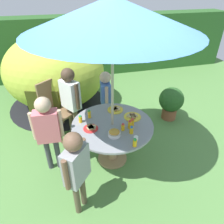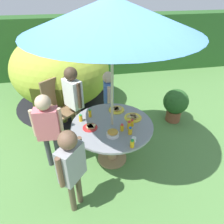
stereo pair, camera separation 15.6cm
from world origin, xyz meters
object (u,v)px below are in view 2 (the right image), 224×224
Objects in this scene: child_in_white_shirt at (73,94)px; snack_bowl at (113,133)px; patio_umbrella at (112,15)px; juice_bottle_far_right at (122,128)px; plate_far_left at (117,109)px; juice_bottle_center_back at (81,118)px; juice_bottle_mid_right at (129,125)px; child_in_grey_shirt at (71,163)px; juice_bottle_mid_left at (90,113)px; potted_plant at (175,104)px; child_in_blue_shirt at (108,94)px; wooden_chair at (58,104)px; juice_bottle_near_left at (132,123)px; cup_near at (134,140)px; garden_table at (112,133)px; plate_back_edge at (133,117)px; juice_bottle_near_right at (132,144)px; dome_tent at (60,71)px; child_in_pink_shirt at (47,124)px; juice_bottle_center_front at (130,131)px; plate_front_edge at (90,127)px.

child_in_white_shirt reaches higher than snack_bowl.
patio_umbrella is 1.39m from juice_bottle_far_right.
plate_far_left is 0.60m from juice_bottle_center_back.
juice_bottle_mid_right reaches higher than juice_bottle_far_right.
juice_bottle_mid_left is (0.30, 0.95, -0.01)m from child_in_grey_shirt.
child_in_blue_shirt is (-1.33, 0.01, 0.34)m from potted_plant.
child_in_grey_shirt reaches higher than wooden_chair.
child_in_white_shirt is 1.08× the size of child_in_grey_shirt.
child_in_white_shirt reaches higher than child_in_grey_shirt.
plate_far_left is 0.46m from juice_bottle_near_left.
cup_near is (0.71, -1.21, -0.10)m from child_in_white_shirt.
patio_umbrella is at bearing 121.48° from juice_bottle_far_right.
patio_umbrella is 18.36× the size of juice_bottle_mid_right.
child_in_grey_shirt reaches higher than garden_table.
plate_back_edge is (-1.09, -0.73, 0.31)m from potted_plant.
juice_bottle_near_right is 0.89m from juice_bottle_center_back.
cup_near is at bearing -52.06° from dome_tent.
child_in_grey_shirt is (-0.59, -0.70, -1.36)m from patio_umbrella.
child_in_grey_shirt is 0.97m from juice_bottle_mid_right.
child_in_pink_shirt is at bearing 172.63° from juice_bottle_near_left.
patio_umbrella reaches higher than cup_near.
juice_bottle_mid_left reaches higher than garden_table.
child_in_pink_shirt reaches higher than child_in_grey_shirt.
child_in_pink_shirt is at bearing -45.24° from child_in_blue_shirt.
child_in_blue_shirt reaches higher than plate_back_edge.
child_in_white_shirt is at bearing 145.97° from plate_far_left.
child_in_blue_shirt reaches higher than potted_plant.
juice_bottle_near_left is at bearing -18.78° from garden_table.
child_in_pink_shirt is at bearing -161.66° from potted_plant.
juice_bottle_center_front is (-0.14, -0.36, 0.04)m from plate_back_edge.
snack_bowl is at bearing -39.48° from plate_front_edge.
juice_bottle_near_left is at bearing -31.37° from juice_bottle_mid_left.
potted_plant is 6.19× the size of juice_bottle_center_front.
child_in_grey_shirt is 11.01× the size of juice_bottle_far_right.
juice_bottle_near_right is 0.34m from juice_bottle_far_right.
juice_bottle_mid_left is (-0.48, 0.51, 0.01)m from juice_bottle_center_front.
juice_bottle_far_right reaches higher than cup_near.
juice_bottle_mid_left is (-0.25, 0.50, 0.02)m from snack_bowl.
plate_far_left is 0.86m from juice_bottle_near_right.
juice_bottle_center_back is at bearing -105.24° from wooden_chair.
juice_bottle_center_back reaches higher than snack_bowl.
garden_table is at bearing -20.72° from juice_bottle_center_back.
patio_umbrella is 0.87× the size of dome_tent.
garden_table is 1.03× the size of child_in_blue_shirt.
child_in_white_shirt is 1.41m from cup_near.
garden_table is at bearing 0.00° from child_in_white_shirt.
child_in_white_shirt reaches higher than cup_near.
child_in_white_shirt is at bearing 123.84° from juice_bottle_center_front.
wooden_chair is 0.79× the size of child_in_white_shirt.
dome_tent is 2.32m from juice_bottle_mid_right.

